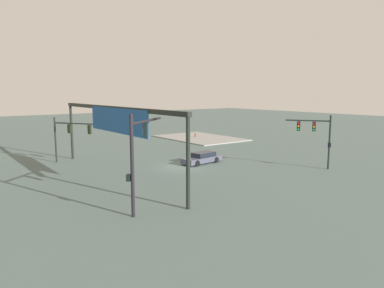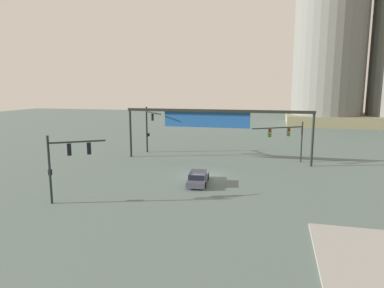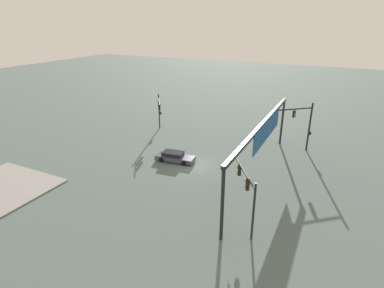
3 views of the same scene
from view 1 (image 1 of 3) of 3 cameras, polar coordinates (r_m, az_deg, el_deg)
name	(u,v)px [view 1 (image 1 of 3)]	position (r m, az deg, el deg)	size (l,w,h in m)	color
ground_plane	(183,167)	(37.90, -1.51, -3.59)	(194.24, 194.24, 0.00)	#4F615C
sidewalk_corner	(200,138)	(60.62, 1.23, 0.97)	(14.74, 9.93, 0.15)	gray
traffic_signal_near_corner	(71,132)	(41.11, -18.56, 1.88)	(5.96, 3.87, 5.02)	black
traffic_signal_opposite_side	(317,133)	(38.62, 19.16, 1.67)	(4.01, 2.55, 5.48)	black
traffic_signal_cross_street	(138,149)	(23.42, -8.49, -0.76)	(3.78, 4.70, 6.46)	black
overhead_sign_gantry	(114,118)	(32.94, -12.19, 3.99)	(23.29, 0.43, 6.50)	black
sedan_car_approaching	(202,158)	(39.59, 1.62, -2.23)	(2.25, 4.93, 1.21)	#464758
fire_hydrant_on_curb	(195,135)	(61.25, 0.53, 1.43)	(0.33, 0.22, 0.71)	red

